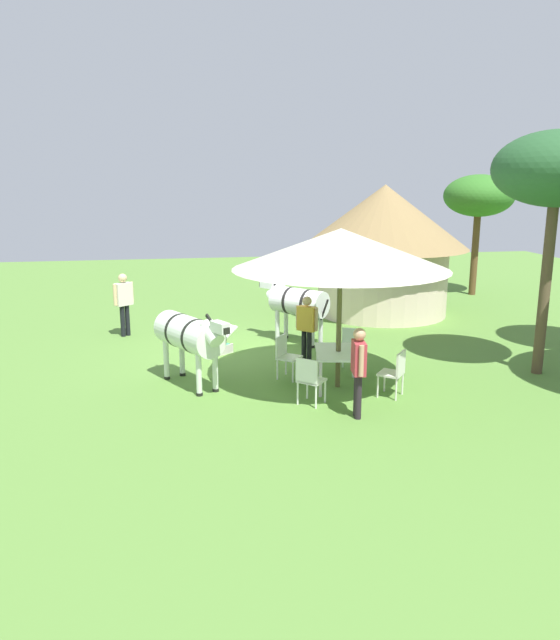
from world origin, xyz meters
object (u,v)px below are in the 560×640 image
at_px(patio_chair_near_hut, 395,371).
at_px(acacia_tree_behind_hut, 479,197).
at_px(patio_chair_near_lawn, 351,346).
at_px(guest_beside_umbrella, 307,324).
at_px(zebra_nearest_camera, 297,302).
at_px(patio_dining_table, 338,355).
at_px(thatched_hut, 383,242).
at_px(zebra_by_umbrella, 190,335).
at_px(guest_behind_table, 359,364).
at_px(standing_watcher, 124,299).
at_px(striped_lounge_chair, 218,342).
at_px(patio_chair_west_end, 286,354).
at_px(acacia_tree_far_lawn, 557,171).
at_px(shade_umbrella, 341,249).
at_px(patio_chair_east_end, 309,378).

height_order(patio_chair_near_hut, acacia_tree_behind_hut, acacia_tree_behind_hut).
xyz_separation_m(patio_chair_near_lawn, guest_beside_umbrella, (-0.57, -0.85, 0.40)).
bearing_deg(patio_chair_near_hut, zebra_nearest_camera, 52.96).
bearing_deg(patio_dining_table, thatched_hut, 154.12).
xyz_separation_m(zebra_nearest_camera, acacia_tree_behind_hut, (-5.31, 7.46, 2.40)).
xyz_separation_m(patio_dining_table, guest_beside_umbrella, (-1.60, -0.29, 0.27)).
height_order(thatched_hut, zebra_by_umbrella, thatched_hut).
relative_size(guest_behind_table, standing_watcher, 0.96).
bearing_deg(standing_watcher, patio_dining_table, 95.66).
bearing_deg(patio_dining_table, striped_lounge_chair, -142.60).
bearing_deg(guest_beside_umbrella, acacia_tree_behind_hut, -93.72).
height_order(patio_chair_west_end, acacia_tree_behind_hut, acacia_tree_behind_hut).
xyz_separation_m(patio_chair_near_lawn, acacia_tree_far_lawn, (0.89, 3.87, 3.68)).
height_order(shade_umbrella, acacia_tree_behind_hut, acacia_tree_behind_hut).
xyz_separation_m(patio_chair_west_end, guest_behind_table, (2.31, 0.85, 0.44)).
distance_m(patio_dining_table, patio_chair_west_end, 1.18).
relative_size(striped_lounge_chair, zebra_by_umbrella, 0.46).
bearing_deg(patio_chair_near_lawn, patio_dining_table, 90.00).
relative_size(thatched_hut, acacia_tree_far_lawn, 1.01).
distance_m(shade_umbrella, zebra_nearest_camera, 3.85).
distance_m(patio_chair_near_hut, acacia_tree_far_lawn, 5.16).
distance_m(shade_umbrella, acacia_tree_behind_hut, 11.43).
xyz_separation_m(patio_chair_east_end, patio_chair_near_lawn, (-1.91, 1.34, 0.00)).
height_order(thatched_hut, patio_chair_near_lawn, thatched_hut).
distance_m(shade_umbrella, patio_chair_near_hut, 2.52).
bearing_deg(zebra_by_umbrella, thatched_hut, -165.34).
xyz_separation_m(guest_behind_table, acacia_tree_behind_hut, (-10.35, 7.39, 2.48)).
xyz_separation_m(standing_watcher, striped_lounge_chair, (1.96, 2.29, -0.74)).
xyz_separation_m(thatched_hut, zebra_by_umbrella, (5.80, -5.94, -1.14)).
height_order(standing_watcher, acacia_tree_far_lawn, acacia_tree_far_lawn).
xyz_separation_m(zebra_nearest_camera, zebra_by_umbrella, (2.90, -2.72, 0.02)).
distance_m(patio_chair_east_end, standing_watcher, 6.82).
bearing_deg(patio_chair_east_end, zebra_by_umbrella, -172.89).
bearing_deg(zebra_by_umbrella, acacia_tree_far_lawn, 147.18).
xyz_separation_m(patio_chair_near_lawn, striped_lounge_chair, (-1.84, -2.75, -0.27)).
relative_size(shade_umbrella, zebra_nearest_camera, 2.45).
bearing_deg(patio_chair_west_end, standing_watcher, -101.08).
relative_size(patio_dining_table, zebra_by_umbrella, 0.67).
xyz_separation_m(patio_dining_table, striped_lounge_chair, (-2.87, -2.19, -0.40)).
relative_size(thatched_hut, patio_chair_near_lawn, 5.59).
relative_size(patio_chair_west_end, standing_watcher, 0.54).
bearing_deg(patio_chair_near_lawn, striped_lounge_chair, -5.17).
relative_size(patio_chair_near_lawn, standing_watcher, 0.54).
relative_size(striped_lounge_chair, acacia_tree_far_lawn, 0.19).
bearing_deg(guest_beside_umbrella, patio_dining_table, 143.37).
relative_size(patio_dining_table, patio_chair_near_hut, 1.57).
xyz_separation_m(striped_lounge_chair, zebra_by_umbrella, (2.32, -0.67, 0.80)).
xyz_separation_m(guest_beside_umbrella, standing_watcher, (-3.22, -4.19, 0.07)).
relative_size(patio_chair_near_lawn, striped_lounge_chair, 0.93).
relative_size(thatched_hut, patio_chair_east_end, 5.59).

